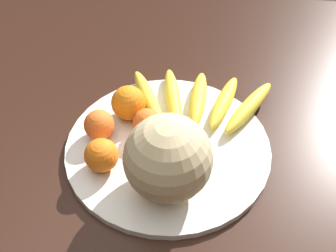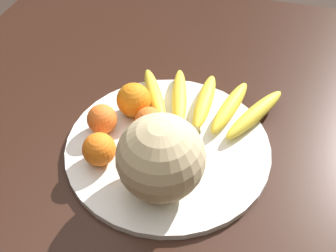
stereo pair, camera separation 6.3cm
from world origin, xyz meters
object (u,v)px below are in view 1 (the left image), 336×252
(fruit_bowl, at_px, (168,146))
(melon, at_px, (168,158))
(orange_mid_center, at_px, (147,123))
(produce_tag, at_px, (152,143))
(orange_back_left, at_px, (99,125))
(orange_front_left, at_px, (101,155))
(kitchen_table, at_px, (155,152))
(orange_front_right, at_px, (128,103))
(banana_bunch, at_px, (199,101))

(fruit_bowl, height_order, melon, melon)
(orange_mid_center, relative_size, produce_tag, 0.64)
(orange_mid_center, bearing_deg, produce_tag, -151.82)
(orange_back_left, bearing_deg, orange_mid_center, -76.46)
(melon, distance_m, orange_front_left, 0.14)
(kitchen_table, bearing_deg, orange_front_left, 153.37)
(kitchen_table, bearing_deg, orange_front_right, 91.57)
(melon, relative_size, orange_front_right, 2.11)
(fruit_bowl, bearing_deg, orange_back_left, 89.28)
(orange_back_left, bearing_deg, orange_front_right, -34.72)
(banana_bunch, bearing_deg, orange_mid_center, 134.46)
(melon, bearing_deg, kitchen_table, 18.12)
(orange_mid_center, bearing_deg, melon, -153.85)
(fruit_bowl, xyz_separation_m, orange_front_left, (-0.08, 0.11, 0.04))
(orange_front_left, bearing_deg, banana_bunch, -40.05)
(banana_bunch, height_order, orange_front_left, orange_front_left)
(banana_bunch, xyz_separation_m, orange_front_right, (-0.05, 0.14, 0.02))
(orange_back_left, bearing_deg, fruit_bowl, -90.72)
(orange_front_left, bearing_deg, kitchen_table, -26.63)
(orange_mid_center, bearing_deg, orange_front_right, 47.73)
(melon, xyz_separation_m, orange_front_left, (0.03, 0.13, -0.04))
(banana_bunch, relative_size, orange_back_left, 5.51)
(orange_front_left, distance_m, orange_front_right, 0.14)
(orange_front_left, height_order, orange_back_left, orange_front_left)
(melon, bearing_deg, orange_front_left, 78.64)
(orange_back_left, bearing_deg, banana_bunch, -58.33)
(kitchen_table, relative_size, orange_back_left, 20.12)
(banana_bunch, bearing_deg, fruit_bowl, 156.95)
(fruit_bowl, xyz_separation_m, orange_back_left, (0.00, 0.14, 0.04))
(kitchen_table, distance_m, orange_mid_center, 0.15)
(banana_bunch, distance_m, orange_front_left, 0.26)
(kitchen_table, height_order, melon, melon)
(fruit_bowl, distance_m, melon, 0.13)
(orange_mid_center, bearing_deg, orange_front_left, 146.45)
(banana_bunch, bearing_deg, orange_front_right, 109.99)
(orange_front_right, distance_m, orange_mid_center, 0.06)
(orange_back_left, bearing_deg, melon, -123.88)
(orange_back_left, distance_m, produce_tag, 0.11)
(fruit_bowl, distance_m, banana_bunch, 0.13)
(kitchen_table, height_order, produce_tag, produce_tag)
(kitchen_table, distance_m, produce_tag, 0.13)
(fruit_bowl, bearing_deg, produce_tag, 96.55)
(fruit_bowl, bearing_deg, orange_front_left, 124.02)
(fruit_bowl, relative_size, banana_bunch, 1.21)
(kitchen_table, relative_size, orange_front_right, 16.94)
(orange_mid_center, distance_m, orange_back_left, 0.10)
(banana_bunch, relative_size, orange_front_right, 4.64)
(kitchen_table, bearing_deg, melon, -161.88)
(banana_bunch, height_order, orange_mid_center, orange_mid_center)
(banana_bunch, bearing_deg, kitchen_table, 119.15)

